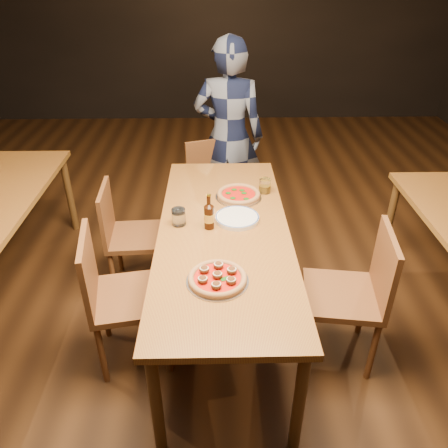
{
  "coord_description": "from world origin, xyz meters",
  "views": [
    {
      "loc": [
        -0.05,
        -2.26,
        2.18
      ],
      "look_at": [
        0.0,
        -0.05,
        0.82
      ],
      "focal_mm": 35.0,
      "sensor_mm": 36.0,
      "label": 1
    }
  ],
  "objects_px": {
    "chair_main_e": "(342,294)",
    "plate_stack": "(237,218)",
    "table_main": "(224,239)",
    "pizza_margherita": "(239,195)",
    "chair_end": "(215,191)",
    "amber_glass": "(265,186)",
    "diner": "(229,137)",
    "chair_main_sw": "(136,236)",
    "pizza_meatball": "(217,278)",
    "water_glass": "(179,217)",
    "chair_main_nw": "(130,296)",
    "beer_bottle": "(209,217)"
  },
  "relations": [
    {
      "from": "chair_end",
      "to": "amber_glass",
      "type": "distance_m",
      "value": 0.82
    },
    {
      "from": "chair_main_e",
      "to": "beer_bottle",
      "type": "height_order",
      "value": "beer_bottle"
    },
    {
      "from": "plate_stack",
      "to": "beer_bottle",
      "type": "distance_m",
      "value": 0.21
    },
    {
      "from": "plate_stack",
      "to": "water_glass",
      "type": "distance_m",
      "value": 0.37
    },
    {
      "from": "pizza_margherita",
      "to": "water_glass",
      "type": "height_order",
      "value": "water_glass"
    },
    {
      "from": "chair_end",
      "to": "amber_glass",
      "type": "height_order",
      "value": "chair_end"
    },
    {
      "from": "chair_main_nw",
      "to": "chair_main_sw",
      "type": "bearing_deg",
      "value": -3.89
    },
    {
      "from": "chair_main_nw",
      "to": "chair_main_e",
      "type": "height_order",
      "value": "chair_main_e"
    },
    {
      "from": "pizza_meatball",
      "to": "pizza_margherita",
      "type": "height_order",
      "value": "pizza_meatball"
    },
    {
      "from": "chair_main_e",
      "to": "plate_stack",
      "type": "distance_m",
      "value": 0.79
    },
    {
      "from": "chair_main_e",
      "to": "water_glass",
      "type": "height_order",
      "value": "chair_main_e"
    },
    {
      "from": "table_main",
      "to": "water_glass",
      "type": "bearing_deg",
      "value": 166.54
    },
    {
      "from": "chair_main_e",
      "to": "plate_stack",
      "type": "relative_size",
      "value": 3.4
    },
    {
      "from": "chair_main_sw",
      "to": "chair_main_e",
      "type": "height_order",
      "value": "chair_main_e"
    },
    {
      "from": "chair_main_nw",
      "to": "pizza_meatball",
      "type": "xyz_separation_m",
      "value": [
        0.52,
        -0.22,
        0.3
      ]
    },
    {
      "from": "water_glass",
      "to": "amber_glass",
      "type": "distance_m",
      "value": 0.72
    },
    {
      "from": "plate_stack",
      "to": "chair_main_e",
      "type": "bearing_deg",
      "value": -33.84
    },
    {
      "from": "chair_main_nw",
      "to": "chair_end",
      "type": "bearing_deg",
      "value": -29.67
    },
    {
      "from": "chair_main_e",
      "to": "chair_end",
      "type": "height_order",
      "value": "chair_main_e"
    },
    {
      "from": "amber_glass",
      "to": "chair_end",
      "type": "bearing_deg",
      "value": 118.74
    },
    {
      "from": "table_main",
      "to": "pizza_margherita",
      "type": "bearing_deg",
      "value": 75.06
    },
    {
      "from": "chair_main_sw",
      "to": "beer_bottle",
      "type": "bearing_deg",
      "value": -130.43
    },
    {
      "from": "pizza_margherita",
      "to": "diner",
      "type": "xyz_separation_m",
      "value": [
        -0.04,
        0.96,
        0.07
      ]
    },
    {
      "from": "chair_main_nw",
      "to": "chair_main_sw",
      "type": "relative_size",
      "value": 1.08
    },
    {
      "from": "pizza_meatball",
      "to": "water_glass",
      "type": "bearing_deg",
      "value": 112.53
    },
    {
      "from": "table_main",
      "to": "pizza_meatball",
      "type": "relative_size",
      "value": 6.19
    },
    {
      "from": "chair_main_e",
      "to": "diner",
      "type": "xyz_separation_m",
      "value": [
        -0.62,
        1.67,
        0.36
      ]
    },
    {
      "from": "pizza_meatball",
      "to": "amber_glass",
      "type": "height_order",
      "value": "amber_glass"
    },
    {
      "from": "chair_main_nw",
      "to": "chair_end",
      "type": "distance_m",
      "value": 1.5
    },
    {
      "from": "beer_bottle",
      "to": "plate_stack",
      "type": "bearing_deg",
      "value": 27.32
    },
    {
      "from": "chair_main_sw",
      "to": "plate_stack",
      "type": "xyz_separation_m",
      "value": [
        0.72,
        -0.32,
        0.33
      ]
    },
    {
      "from": "table_main",
      "to": "plate_stack",
      "type": "distance_m",
      "value": 0.17
    },
    {
      "from": "chair_main_sw",
      "to": "plate_stack",
      "type": "bearing_deg",
      "value": -117.36
    },
    {
      "from": "chair_main_nw",
      "to": "chair_main_e",
      "type": "relative_size",
      "value": 1.0
    },
    {
      "from": "table_main",
      "to": "pizza_meatball",
      "type": "height_order",
      "value": "pizza_meatball"
    },
    {
      "from": "amber_glass",
      "to": "diner",
      "type": "distance_m",
      "value": 0.92
    },
    {
      "from": "table_main",
      "to": "chair_main_e",
      "type": "distance_m",
      "value": 0.78
    },
    {
      "from": "chair_main_sw",
      "to": "beer_bottle",
      "type": "xyz_separation_m",
      "value": [
        0.54,
        -0.41,
        0.4
      ]
    },
    {
      "from": "chair_main_sw",
      "to": "pizza_meatball",
      "type": "bearing_deg",
      "value": -151.15
    },
    {
      "from": "diner",
      "to": "beer_bottle",
      "type": "bearing_deg",
      "value": 92.43
    },
    {
      "from": "chair_end",
      "to": "pizza_margherita",
      "type": "distance_m",
      "value": 0.8
    },
    {
      "from": "table_main",
      "to": "chair_end",
      "type": "bearing_deg",
      "value": 92.58
    },
    {
      "from": "table_main",
      "to": "amber_glass",
      "type": "xyz_separation_m",
      "value": [
        0.3,
        0.49,
        0.12
      ]
    },
    {
      "from": "chair_main_e",
      "to": "chair_main_sw",
      "type": "bearing_deg",
      "value": -110.63
    },
    {
      "from": "table_main",
      "to": "pizza_margherita",
      "type": "distance_m",
      "value": 0.44
    },
    {
      "from": "chair_end",
      "to": "water_glass",
      "type": "distance_m",
      "value": 1.15
    },
    {
      "from": "chair_main_nw",
      "to": "chair_main_sw",
      "type": "distance_m",
      "value": 0.71
    },
    {
      "from": "beer_bottle",
      "to": "amber_glass",
      "type": "relative_size",
      "value": 2.18
    },
    {
      "from": "chair_end",
      "to": "water_glass",
      "type": "height_order",
      "value": "chair_end"
    },
    {
      "from": "pizza_meatball",
      "to": "pizza_margherita",
      "type": "distance_m",
      "value": 0.93
    }
  ]
}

